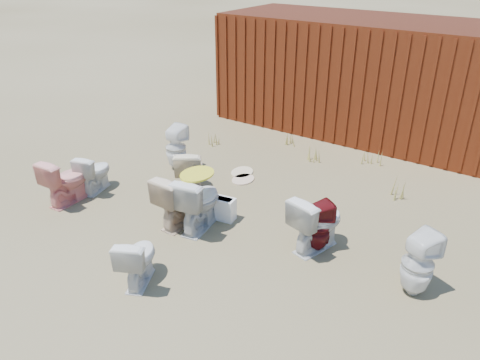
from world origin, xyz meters
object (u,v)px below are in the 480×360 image
Objects in this scene: loose_tank at (219,208)px; toilet_back_yellowlid at (198,202)px; shipping_container at (361,75)px; toilet_front_maroon at (318,227)px; toilet_back_beige_left at (191,170)px; toilet_front_a at (94,172)px; toilet_front_e at (317,222)px; toilet_front_pink at (66,180)px; toilet_back_a at (176,148)px; toilet_back_beige_right at (181,199)px; toilet_front_c at (138,259)px; toilet_back_e at (418,264)px.

toilet_back_yellowlid is at bearing -110.60° from loose_tank.
toilet_front_maroon is at bearing -73.43° from shipping_container.
toilet_front_a is at bearing -0.01° from toilet_back_beige_left.
toilet_front_a is at bearing 23.74° from toilet_front_e.
toilet_back_yellowlid is (-1.67, -0.48, 0.07)m from toilet_front_maroon.
toilet_front_pink is 2.51m from loose_tank.
toilet_back_a is 1.00× the size of toilet_back_beige_right.
toilet_back_a reaches higher than toilet_back_beige_left.
toilet_front_pink is 4.04m from toilet_front_maroon.
toilet_front_c is 0.82× the size of toilet_back_e.
shipping_container is 7.23× the size of toilet_back_e.
toilet_front_e is at bearing -172.88° from toilet_back_yellowlid.
toilet_front_maroon is 1.45× the size of loose_tank.
loose_tank is at bearing 176.56° from toilet_front_a.
shipping_container reaches higher than toilet_back_e.
toilet_front_c is at bearing -95.42° from loose_tank.
toilet_front_e is (-0.03, 0.02, 0.05)m from toilet_front_maroon.
toilet_back_a is at bearing 141.65° from loose_tank.
toilet_back_beige_left reaches higher than loose_tank.
toilet_front_a is 0.81× the size of toilet_back_e.
toilet_front_a is 0.80× the size of toilet_back_a.
toilet_back_yellowlid is 3.04m from toilet_back_e.
toilet_front_maroon is 2.02m from toilet_back_beige_right.
toilet_back_beige_left is 0.95× the size of toilet_back_beige_right.
toilet_back_beige_right is 0.62m from loose_tank.
toilet_back_beige_right reaches higher than toilet_front_pink.
toilet_front_a is 0.78× the size of toilet_back_yellowlid.
toilet_front_a is 0.53m from toilet_front_pink.
toilet_front_e reaches higher than toilet_front_pink.
toilet_back_yellowlid reaches higher than toilet_front_pink.
toilet_front_pink is at bearing 5.49° from toilet_back_yellowlid.
toilet_front_e is 1.58m from loose_tank.
toilet_front_maroon is 1.74m from toilet_back_yellowlid.
toilet_front_c is 0.94× the size of toilet_front_maroon.
toilet_front_pink is (-2.45, -5.93, -0.81)m from shipping_container.
loose_tank is (-0.11, 1.77, -0.17)m from toilet_front_c.
toilet_front_maroon is 0.84× the size of toilet_back_yellowlid.
toilet_front_pink is (-0.04, -0.52, 0.05)m from toilet_front_a.
toilet_back_beige_left is 3.86m from toilet_back_e.
toilet_back_yellowlid is at bearing -164.61° from toilet_back_beige_right.
toilet_front_maroon reaches higher than loose_tank.
toilet_front_maroon reaches higher than toilet_front_a.
toilet_front_a is 0.92× the size of toilet_front_maroon.
shipping_container is 5.12m from toilet_front_maroon.
toilet_front_maroon is at bearing 20.03° from toilet_back_e.
toilet_front_pink is 0.91× the size of toilet_back_yellowlid.
toilet_back_yellowlid reaches higher than loose_tank.
loose_tank is at bearing 122.53° from toilet_back_beige_left.
toilet_back_a is at bearing -66.97° from toilet_back_beige_left.
toilet_back_e reaches higher than loose_tank.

